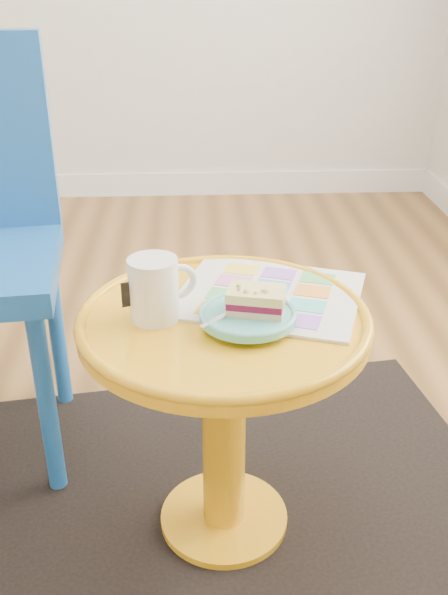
{
  "coord_description": "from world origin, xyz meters",
  "views": [
    {
      "loc": [
        0.73,
        -1.42,
        1.11
      ],
      "look_at": [
        0.79,
        -0.34,
        0.56
      ],
      "focal_mm": 40.0,
      "sensor_mm": 36.0,
      "label": 1
    }
  ],
  "objects_px": {
    "plate": "(248,316)",
    "newspaper": "(269,295)",
    "side_table": "(224,382)",
    "mug": "(155,287)"
  },
  "relations": [
    {
      "from": "plate",
      "to": "newspaper",
      "type": "bearing_deg",
      "value": 65.79
    },
    {
      "from": "side_table",
      "to": "newspaper",
      "type": "height_order",
      "value": "newspaper"
    },
    {
      "from": "mug",
      "to": "plate",
      "type": "distance_m",
      "value": 0.18
    },
    {
      "from": "side_table",
      "to": "plate",
      "type": "height_order",
      "value": "plate"
    },
    {
      "from": "plate",
      "to": "mug",
      "type": "bearing_deg",
      "value": 167.6
    },
    {
      "from": "newspaper",
      "to": "mug",
      "type": "height_order",
      "value": "mug"
    },
    {
      "from": "mug",
      "to": "plate",
      "type": "height_order",
      "value": "mug"
    },
    {
      "from": "newspaper",
      "to": "mug",
      "type": "distance_m",
      "value": 0.24
    },
    {
      "from": "newspaper",
      "to": "side_table",
      "type": "bearing_deg",
      "value": -120.09
    },
    {
      "from": "side_table",
      "to": "newspaper",
      "type": "distance_m",
      "value": 0.19
    }
  ]
}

